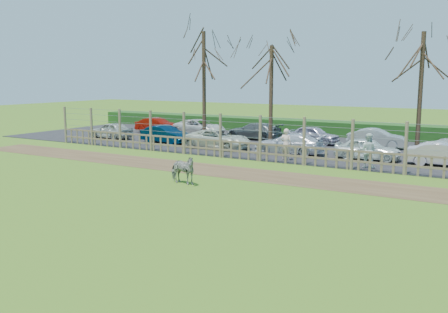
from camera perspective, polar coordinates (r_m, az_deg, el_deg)
The scene contains 22 objects.
ground at distance 20.35m, azimuth -6.04°, elevation -3.79°, with size 120.00×120.00×0.00m, color olive.
dirt_strip at distance 24.03m, azimuth 0.39°, elevation -1.74°, with size 34.00×2.80×0.01m, color brown.
asphalt at distance 32.93m, azimuth 9.21°, elevation 1.13°, with size 44.00×13.00×0.04m, color #232326.
hedge at distance 39.43m, azimuth 12.98°, elevation 3.09°, with size 46.00×2.00×1.10m, color #1E4716.
fence at distance 26.94m, azimuth 4.15°, elevation 1.14°, with size 30.16×0.16×2.50m.
tree_left at distance 33.84m, azimuth -2.32°, elevation 10.95°, with size 4.80×4.80×7.88m.
tree_mid at distance 32.50m, azimuth 5.44°, elevation 9.67°, with size 4.80×4.80×6.83m.
tree_right at distance 30.28m, azimuth 21.70°, elevation 9.83°, with size 4.80×4.80×7.35m.
zebra at distance 21.24m, azimuth -4.82°, elevation -1.50°, with size 0.68×1.48×1.25m, color gray.
visitor_a at distance 27.21m, azimuth 7.10°, elevation 1.39°, with size 0.63×0.41×1.72m, color beige.
visitor_b at distance 25.78m, azimuth 16.11°, elevation 0.67°, with size 0.84×0.65×1.72m, color silver.
car_0 at distance 37.42m, azimuth -12.78°, elevation 2.92°, with size 1.42×3.52×1.20m, color beige.
car_1 at distance 34.21m, azimuth -6.75°, elevation 2.52°, with size 1.27×3.64×1.20m, color #042441.
car_2 at distance 31.49m, azimuth -0.72°, elevation 2.02°, with size 1.99×4.32×1.20m, color silver.
car_3 at distance 29.38m, azimuth 7.39°, elevation 1.43°, with size 1.68×4.13×1.20m, color silver.
car_4 at distance 28.26m, azimuth 16.08°, elevation 0.85°, with size 1.42×3.52×1.20m, color white.
car_5 at distance 27.53m, azimuth 23.92°, elevation 0.21°, with size 1.27×3.64×1.20m, color silver.
car_7 at distance 40.71m, azimuth -7.63°, elevation 3.55°, with size 1.27×3.64×1.20m, color #921107.
car_8 at distance 38.89m, azimuth -2.82°, elevation 3.36°, with size 1.99×4.32×1.20m, color white.
car_9 at distance 36.17m, azimuth 3.42°, elevation 2.93°, with size 1.68×4.13×1.20m, color slate.
car_10 at distance 34.21m, azimuth 10.19°, elevation 2.44°, with size 1.42×3.52×1.20m, color #B7B0C5.
car_11 at distance 33.36m, azimuth 17.06°, elevation 2.02°, with size 1.27×3.64×1.20m, color #B6BAB9.
Camera 1 is at (11.91, -15.87, 4.53)m, focal length 40.00 mm.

